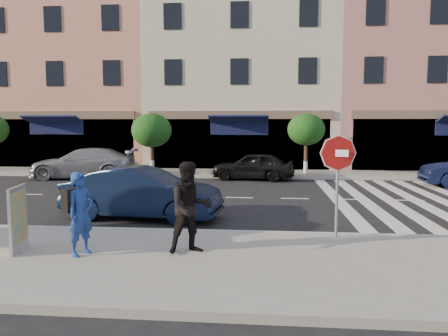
# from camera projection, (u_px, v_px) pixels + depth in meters

# --- Properties ---
(ground) EXTENTS (120.00, 120.00, 0.00)m
(ground) POSITION_uv_depth(u_px,v_px,m) (231.00, 223.00, 11.92)
(ground) COLOR black
(ground) RESTS_ON ground
(sidewalk_near) EXTENTS (60.00, 4.50, 0.15)m
(sidewalk_near) POSITION_uv_depth(u_px,v_px,m) (216.00, 264.00, 8.19)
(sidewalk_near) COLOR gray
(sidewalk_near) RESTS_ON ground
(sidewalk_far) EXTENTS (60.00, 3.00, 0.15)m
(sidewalk_far) POSITION_uv_depth(u_px,v_px,m) (247.00, 173.00, 22.80)
(sidewalk_far) COLOR gray
(sidewalk_far) RESTS_ON ground
(building_west_mid) EXTENTS (10.00, 9.00, 14.00)m
(building_west_mid) POSITION_uv_depth(u_px,v_px,m) (86.00, 58.00, 29.04)
(building_west_mid) COLOR tan
(building_west_mid) RESTS_ON ground
(building_centre) EXTENTS (11.00, 9.00, 11.00)m
(building_centre) POSITION_uv_depth(u_px,v_px,m) (243.00, 80.00, 28.23)
(building_centre) COLOR beige
(building_centre) RESTS_ON ground
(building_east_mid) EXTENTS (13.00, 9.00, 13.00)m
(building_east_mid) POSITION_uv_depth(u_px,v_px,m) (437.00, 61.00, 27.03)
(building_east_mid) COLOR tan
(building_east_mid) RESTS_ON ground
(street_tree_wb) EXTENTS (2.10, 2.10, 3.06)m
(street_tree_wb) POSITION_uv_depth(u_px,v_px,m) (152.00, 131.00, 22.83)
(street_tree_wb) COLOR #473323
(street_tree_wb) RESTS_ON sidewalk_far
(street_tree_c) EXTENTS (1.90, 1.90, 3.04)m
(street_tree_c) POSITION_uv_depth(u_px,v_px,m) (306.00, 130.00, 22.09)
(street_tree_c) COLOR #473323
(street_tree_c) RESTS_ON sidewalk_far
(stop_sign) EXTENTS (0.80, 0.24, 2.31)m
(stop_sign) POSITION_uv_depth(u_px,v_px,m) (338.00, 163.00, 9.63)
(stop_sign) COLOR gray
(stop_sign) RESTS_ON sidewalk_near
(photographer) EXTENTS (0.60, 0.70, 1.63)m
(photographer) POSITION_uv_depth(u_px,v_px,m) (81.00, 214.00, 8.45)
(photographer) COLOR navy
(photographer) RESTS_ON sidewalk_near
(walker) EXTENTS (1.09, 1.00, 1.81)m
(walker) POSITION_uv_depth(u_px,v_px,m) (190.00, 208.00, 8.59)
(walker) COLOR black
(walker) RESTS_ON sidewalk_near
(poster_board) EXTENTS (0.35, 0.85, 1.31)m
(poster_board) POSITION_uv_depth(u_px,v_px,m) (18.00, 220.00, 8.71)
(poster_board) COLOR beige
(poster_board) RESTS_ON sidewalk_near
(car_near_mid) EXTENTS (4.57, 2.01, 1.46)m
(car_near_mid) POSITION_uv_depth(u_px,v_px,m) (143.00, 193.00, 12.37)
(car_near_mid) COLOR black
(car_near_mid) RESTS_ON ground
(car_far_left) EXTENTS (5.34, 2.71, 1.48)m
(car_far_left) POSITION_uv_depth(u_px,v_px,m) (84.00, 163.00, 21.35)
(car_far_left) COLOR gray
(car_far_left) RESTS_ON ground
(car_far_mid) EXTENTS (4.07, 2.06, 1.33)m
(car_far_mid) POSITION_uv_depth(u_px,v_px,m) (253.00, 166.00, 20.83)
(car_far_mid) COLOR black
(car_far_mid) RESTS_ON ground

